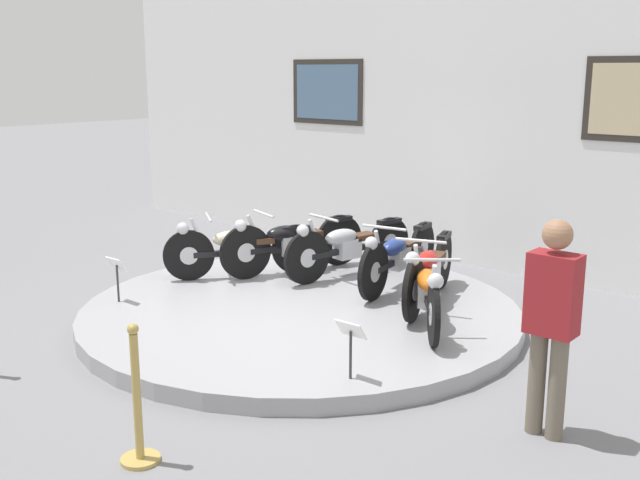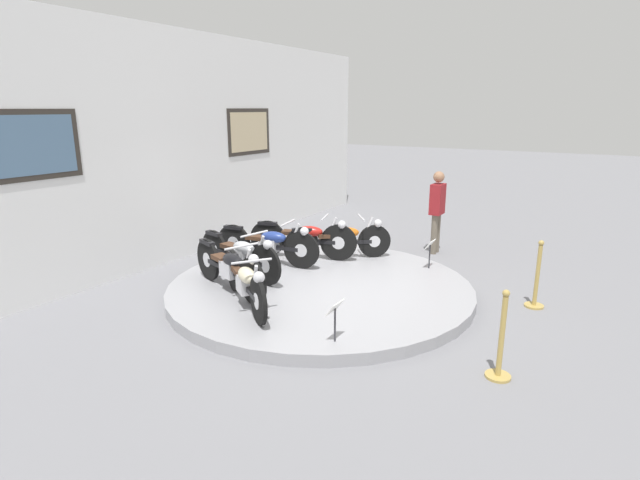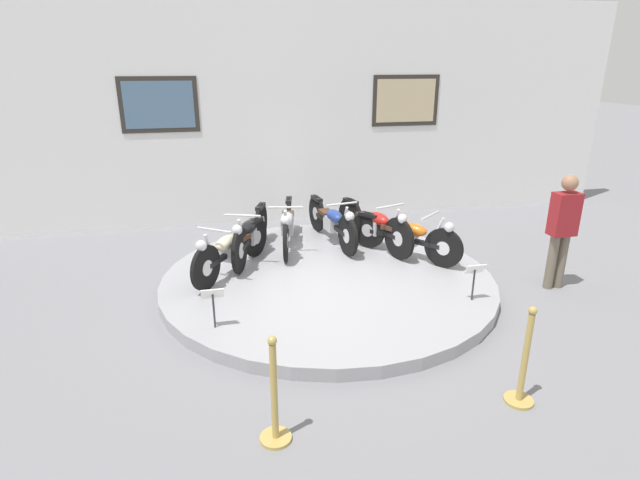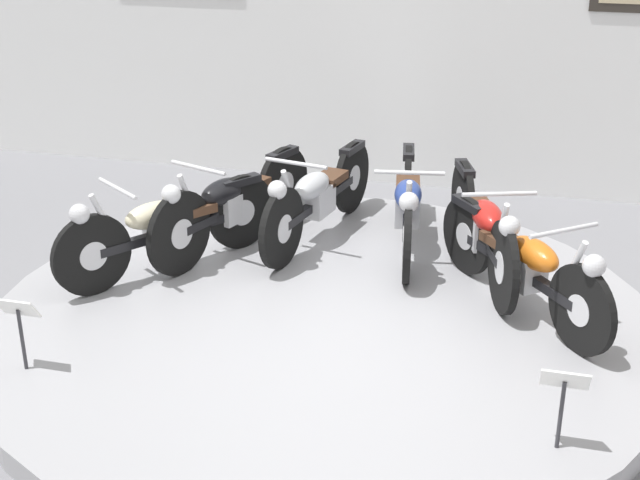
{
  "view_description": "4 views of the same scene",
  "coord_description": "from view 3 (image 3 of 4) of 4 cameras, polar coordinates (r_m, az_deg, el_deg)",
  "views": [
    {
      "loc": [
        5.26,
        -5.85,
        2.7
      ],
      "look_at": [
        0.19,
        0.11,
        0.91
      ],
      "focal_mm": 42.0,
      "sensor_mm": 36.0,
      "label": 1
    },
    {
      "loc": [
        -6.39,
        -3.91,
        2.87
      ],
      "look_at": [
        0.27,
        0.17,
        0.79
      ],
      "focal_mm": 28.0,
      "sensor_mm": 36.0,
      "label": 2
    },
    {
      "loc": [
        -1.56,
        -6.52,
        3.1
      ],
      "look_at": [
        -0.08,
        0.16,
        0.65
      ],
      "focal_mm": 28.0,
      "sensor_mm": 36.0,
      "label": 3
    },
    {
      "loc": [
        1.4,
        -5.49,
        3.16
      ],
      "look_at": [
        -0.05,
        0.11,
        0.68
      ],
      "focal_mm": 50.0,
      "sensor_mm": 36.0,
      "label": 4
    }
  ],
  "objects": [
    {
      "name": "ground_plane",
      "position": [
        7.39,
        0.89,
        -5.11
      ],
      "size": [
        60.0,
        60.0,
        0.0
      ],
      "primitive_type": "plane",
      "color": "slate"
    },
    {
      "name": "display_platform",
      "position": [
        7.35,
        0.89,
        -4.53
      ],
      "size": [
        4.79,
        4.79,
        0.16
      ],
      "primitive_type": "cylinder",
      "color": "#99999E",
      "rests_on": "ground_plane"
    },
    {
      "name": "back_wall",
      "position": [
        10.11,
        -3.68,
        14.24
      ],
      "size": [
        14.0,
        0.22,
        4.28
      ],
      "color": "white",
      "rests_on": "ground_plane"
    },
    {
      "name": "motorcycle_cream",
      "position": [
        7.37,
        -10.15,
        -0.9
      ],
      "size": [
        1.19,
        1.65,
        0.79
      ],
      "color": "black",
      "rests_on": "display_platform"
    },
    {
      "name": "motorcycle_black",
      "position": [
        7.92,
        -7.96,
        0.84
      ],
      "size": [
        0.77,
        1.93,
        0.81
      ],
      "color": "black",
      "rests_on": "display_platform"
    },
    {
      "name": "motorcycle_silver",
      "position": [
        8.31,
        -3.76,
        1.85
      ],
      "size": [
        0.58,
        1.98,
        0.8
      ],
      "color": "black",
      "rests_on": "display_platform"
    },
    {
      "name": "motorcycle_blue",
      "position": [
        8.45,
        1.39,
        2.2
      ],
      "size": [
        0.54,
        1.99,
        0.8
      ],
      "color": "black",
      "rests_on": "display_platform"
    },
    {
      "name": "motorcycle_red",
      "position": [
        8.31,
        6.26,
        1.83
      ],
      "size": [
        0.74,
        1.94,
        0.81
      ],
      "color": "black",
      "rests_on": "display_platform"
    },
    {
      "name": "motorcycle_orange",
      "position": [
        7.93,
        9.88,
        0.56
      ],
      "size": [
        1.27,
        1.56,
        0.78
      ],
      "color": "black",
      "rests_on": "display_platform"
    },
    {
      "name": "info_placard_front_left",
      "position": [
        5.89,
        -12.14,
        -6.6
      ],
      "size": [
        0.26,
        0.11,
        0.51
      ],
      "color": "#333338",
      "rests_on": "display_platform"
    },
    {
      "name": "info_placard_front_centre",
      "position": [
        6.71,
        17.24,
        -3.73
      ],
      "size": [
        0.26,
        0.11,
        0.51
      ],
      "color": "#333338",
      "rests_on": "display_platform"
    },
    {
      "name": "visitor_standing",
      "position": [
        7.74,
        25.97,
        1.47
      ],
      "size": [
        0.36,
        0.22,
        1.66
      ],
      "color": "#6B6051",
      "rests_on": "ground_plane"
    },
    {
      "name": "stanchion_post_left_of_entry",
      "position": [
        4.47,
        -5.21,
        -18.42
      ],
      "size": [
        0.28,
        0.28,
        1.02
      ],
      "color": "tan",
      "rests_on": "ground_plane"
    },
    {
      "name": "stanchion_post_right_of_entry",
      "position": [
        5.24,
        22.19,
        -13.71
      ],
      "size": [
        0.28,
        0.28,
        1.02
      ],
      "color": "tan",
      "rests_on": "ground_plane"
    }
  ]
}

